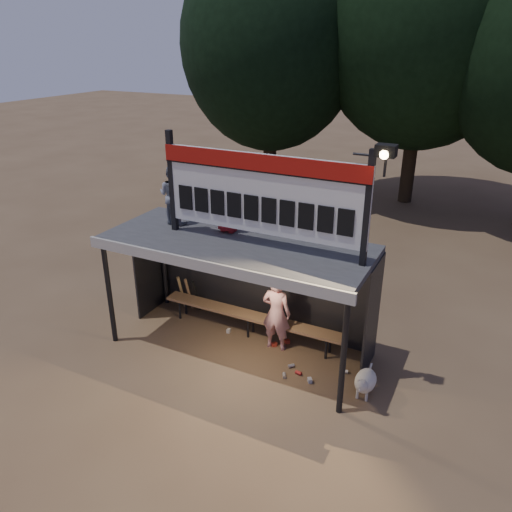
{
  "coord_description": "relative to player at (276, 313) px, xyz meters",
  "views": [
    {
      "loc": [
        4.11,
        -7.41,
        5.73
      ],
      "look_at": [
        0.2,
        0.4,
        1.9
      ],
      "focal_mm": 35.0,
      "sensor_mm": 36.0,
      "label": 1
    }
  ],
  "objects": [
    {
      "name": "bats",
      "position": [
        -2.37,
        0.47,
        -0.37
      ],
      "size": [
        0.47,
        0.32,
        0.84
      ],
      "color": "#A5834D",
      "rests_on": "ground"
    },
    {
      "name": "dugout_shelter",
      "position": [
        -0.67,
        -0.11,
        1.05
      ],
      "size": [
        5.1,
        2.08,
        2.32
      ],
      "color": "#38383B",
      "rests_on": "ground"
    },
    {
      "name": "litter",
      "position": [
        0.4,
        -0.31,
        -0.76
      ],
      "size": [
        2.73,
        1.17,
        0.08
      ],
      "color": "#AB2D1D",
      "rests_on": "ground"
    },
    {
      "name": "scoreboard_assembly",
      "position": [
        -0.11,
        -0.36,
        2.53
      ],
      "size": [
        4.1,
        0.27,
        1.99
      ],
      "color": "black",
      "rests_on": "dugout_shelter"
    },
    {
      "name": "player",
      "position": [
        0.0,
        0.0,
        0.0
      ],
      "size": [
        0.6,
        0.42,
        1.59
      ],
      "primitive_type": "imported",
      "rotation": [
        0.0,
        0.0,
        3.21
      ],
      "color": "white",
      "rests_on": "ground"
    },
    {
      "name": "bench",
      "position": [
        -0.67,
        0.2,
        -0.36
      ],
      "size": [
        4.0,
        0.35,
        0.48
      ],
      "color": "#936B45",
      "rests_on": "ground"
    },
    {
      "name": "tree_left",
      "position": [
        -4.67,
        9.65,
        4.72
      ],
      "size": [
        6.46,
        6.46,
        9.27
      ],
      "color": "#302215",
      "rests_on": "ground"
    },
    {
      "name": "dog",
      "position": [
        1.98,
        -0.64,
        -0.52
      ],
      "size": [
        0.36,
        0.81,
        0.49
      ],
      "color": "white",
      "rests_on": "ground"
    },
    {
      "name": "child_b",
      "position": [
        -1.05,
        0.01,
        2.04
      ],
      "size": [
        0.52,
        0.35,
        1.04
      ],
      "primitive_type": "imported",
      "rotation": [
        0.0,
        0.0,
        3.1
      ],
      "color": "#AF1A20",
      "rests_on": "dugout_shelter"
    },
    {
      "name": "child_a",
      "position": [
        -2.25,
        -0.06,
        2.11
      ],
      "size": [
        0.6,
        0.48,
        1.17
      ],
      "primitive_type": "imported",
      "rotation": [
        0.0,
        0.0,
        3.21
      ],
      "color": "gray",
      "rests_on": "dugout_shelter"
    },
    {
      "name": "ground",
      "position": [
        -0.67,
        -0.35,
        -0.8
      ],
      "size": [
        80.0,
        80.0,
        0.0
      ],
      "primitive_type": "plane",
      "color": "brown",
      "rests_on": "ground"
    },
    {
      "name": "tree_mid",
      "position": [
        0.33,
        11.15,
        5.37
      ],
      "size": [
        7.22,
        7.22,
        10.36
      ],
      "color": "#302315",
      "rests_on": "ground"
    }
  ]
}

